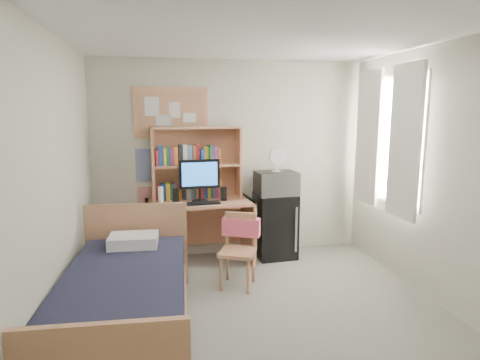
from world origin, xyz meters
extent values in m
cube|color=gray|center=(0.00, 0.00, -0.01)|extent=(3.60, 4.20, 0.02)
cube|color=white|center=(0.00, 0.00, 2.60)|extent=(3.60, 4.20, 0.02)
cube|color=beige|center=(0.00, 2.10, 1.30)|extent=(3.60, 0.04, 2.60)
cube|color=beige|center=(0.00, -2.10, 1.30)|extent=(3.60, 0.04, 2.60)
cube|color=beige|center=(-1.80, 0.00, 1.30)|extent=(0.04, 4.20, 2.60)
cube|color=beige|center=(1.80, 0.00, 1.30)|extent=(0.04, 4.20, 2.60)
cube|color=white|center=(1.75, 1.20, 1.60)|extent=(0.10, 1.40, 1.70)
cube|color=white|center=(1.72, 0.80, 1.60)|extent=(0.04, 0.55, 1.70)
cube|color=white|center=(1.72, 1.60, 1.60)|extent=(0.04, 0.55, 1.70)
cube|color=tan|center=(-0.78, 2.08, 1.92)|extent=(0.94, 0.03, 0.64)
cube|color=#243B93|center=(-1.10, 2.09, 1.25)|extent=(0.30, 0.01, 0.42)
cube|color=red|center=(-1.10, 2.09, 0.78)|extent=(0.28, 0.01, 0.36)
cube|color=tan|center=(-0.47, 1.75, 0.41)|extent=(1.36, 0.74, 0.83)
cube|color=tan|center=(-0.12, 0.97, 0.41)|extent=(0.54, 0.54, 0.82)
cube|color=black|center=(0.55, 1.83, 0.43)|extent=(0.53, 0.53, 0.86)
cube|color=black|center=(-1.26, 0.12, 0.29)|extent=(1.15, 2.15, 0.58)
cube|color=tan|center=(-0.48, 1.90, 1.29)|extent=(1.15, 0.36, 0.93)
cube|color=black|center=(-0.46, 1.69, 1.09)|extent=(0.51, 0.07, 0.54)
cube|color=black|center=(-0.45, 1.55, 0.84)|extent=(0.44, 0.17, 0.02)
cube|color=black|center=(-0.76, 1.67, 0.92)|extent=(0.08, 0.08, 0.18)
cube|color=black|center=(-0.16, 1.71, 0.91)|extent=(0.08, 0.08, 0.17)
cylinder|color=white|center=(-0.94, 1.62, 0.93)|extent=(0.07, 0.07, 0.22)
cube|color=#FB5F78|center=(-0.04, 1.15, 0.63)|extent=(0.45, 0.29, 0.21)
cube|color=#B4B4B9|center=(0.55, 1.81, 1.01)|extent=(0.54, 0.42, 0.30)
cylinder|color=white|center=(0.55, 1.81, 1.30)|extent=(0.24, 0.24, 0.29)
cube|color=white|center=(-1.22, 0.87, 0.63)|extent=(0.50, 0.36, 0.12)
camera|label=1|loc=(-0.89, -3.19, 1.93)|focal=30.00mm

